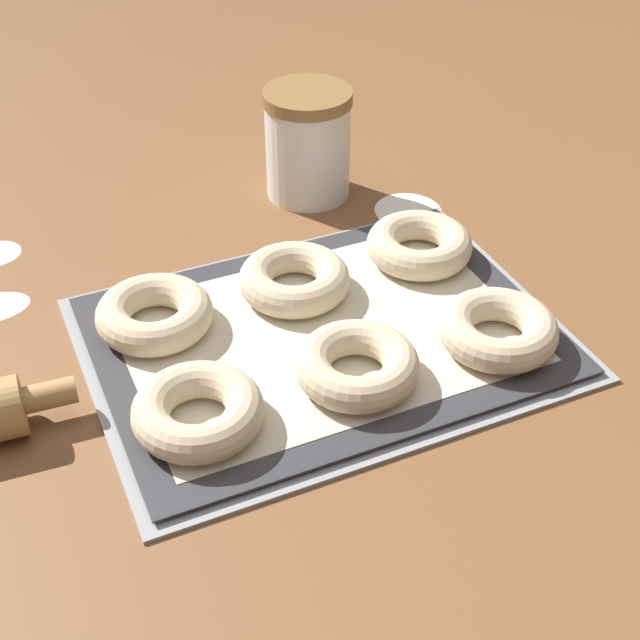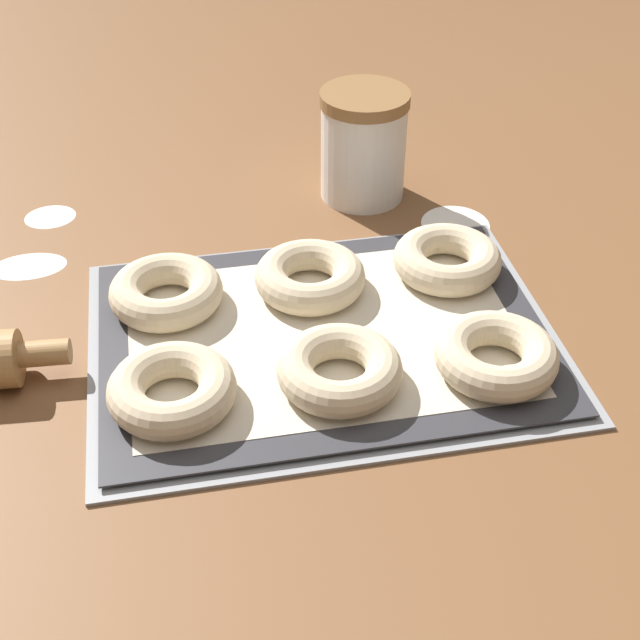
{
  "view_description": "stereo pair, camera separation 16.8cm",
  "coord_description": "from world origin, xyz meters",
  "px_view_note": "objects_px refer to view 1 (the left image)",
  "views": [
    {
      "loc": [
        -0.3,
        -0.68,
        0.61
      ],
      "look_at": [
        -0.0,
        -0.01,
        0.03
      ],
      "focal_mm": 50.0,
      "sensor_mm": 36.0,
      "label": 1
    },
    {
      "loc": [
        -0.14,
        -0.73,
        0.61
      ],
      "look_at": [
        -0.0,
        -0.01,
        0.03
      ],
      "focal_mm": 50.0,
      "sensor_mm": 36.0,
      "label": 2
    }
  ],
  "objects_px": {
    "bagel_front_left": "(198,411)",
    "bagel_back_right": "(419,245)",
    "baking_tray": "(320,339)",
    "bagel_back_center": "(296,279)",
    "bagel_back_left": "(154,314)",
    "bagel_front_center": "(353,366)",
    "bagel_front_right": "(498,329)",
    "flour_canister": "(308,143)"
  },
  "relations": [
    {
      "from": "bagel_back_left",
      "to": "bagel_back_center",
      "type": "height_order",
      "value": "same"
    },
    {
      "from": "bagel_front_left",
      "to": "flour_canister",
      "type": "distance_m",
      "value": 0.47
    },
    {
      "from": "bagel_front_center",
      "to": "bagel_back_right",
      "type": "height_order",
      "value": "same"
    },
    {
      "from": "bagel_front_center",
      "to": "bagel_back_left",
      "type": "xyz_separation_m",
      "value": [
        -0.16,
        0.16,
        0.0
      ]
    },
    {
      "from": "baking_tray",
      "to": "bagel_back_center",
      "type": "relative_size",
      "value": 3.97
    },
    {
      "from": "bagel_back_left",
      "to": "bagel_back_center",
      "type": "xyz_separation_m",
      "value": [
        0.16,
        -0.0,
        0.0
      ]
    },
    {
      "from": "bagel_back_center",
      "to": "flour_canister",
      "type": "xyz_separation_m",
      "value": [
        0.11,
        0.22,
        0.04
      ]
    },
    {
      "from": "baking_tray",
      "to": "flour_canister",
      "type": "height_order",
      "value": "flour_canister"
    },
    {
      "from": "bagel_front_left",
      "to": "bagel_front_center",
      "type": "distance_m",
      "value": 0.16
    },
    {
      "from": "bagel_front_right",
      "to": "bagel_back_center",
      "type": "height_order",
      "value": "same"
    },
    {
      "from": "baking_tray",
      "to": "bagel_back_center",
      "type": "distance_m",
      "value": 0.08
    },
    {
      "from": "bagel_front_right",
      "to": "bagel_back_center",
      "type": "distance_m",
      "value": 0.23
    },
    {
      "from": "bagel_front_center",
      "to": "bagel_back_center",
      "type": "xyz_separation_m",
      "value": [
        0.01,
        0.16,
        0.0
      ]
    },
    {
      "from": "bagel_back_right",
      "to": "bagel_front_left",
      "type": "bearing_deg",
      "value": -153.58
    },
    {
      "from": "bagel_front_center",
      "to": "bagel_back_right",
      "type": "bearing_deg",
      "value": 44.75
    },
    {
      "from": "bagel_back_right",
      "to": "bagel_back_center",
      "type": "bearing_deg",
      "value": -178.69
    },
    {
      "from": "bagel_front_left",
      "to": "bagel_back_right",
      "type": "xyz_separation_m",
      "value": [
        0.33,
        0.16,
        0.0
      ]
    },
    {
      "from": "bagel_back_right",
      "to": "bagel_front_center",
      "type": "bearing_deg",
      "value": -135.25
    },
    {
      "from": "baking_tray",
      "to": "bagel_back_left",
      "type": "bearing_deg",
      "value": 152.43
    },
    {
      "from": "bagel_front_left",
      "to": "flour_canister",
      "type": "height_order",
      "value": "flour_canister"
    },
    {
      "from": "baking_tray",
      "to": "bagel_front_left",
      "type": "distance_m",
      "value": 0.18
    },
    {
      "from": "bagel_front_right",
      "to": "bagel_back_left",
      "type": "bearing_deg",
      "value": 151.76
    },
    {
      "from": "baking_tray",
      "to": "bagel_front_right",
      "type": "relative_size",
      "value": 3.97
    },
    {
      "from": "bagel_front_center",
      "to": "flour_canister",
      "type": "bearing_deg",
      "value": 73.08
    },
    {
      "from": "bagel_front_left",
      "to": "flour_canister",
      "type": "xyz_separation_m",
      "value": [
        0.27,
        0.37,
        0.04
      ]
    },
    {
      "from": "bagel_back_left",
      "to": "flour_canister",
      "type": "bearing_deg",
      "value": 38.33
    },
    {
      "from": "bagel_front_left",
      "to": "bagel_back_right",
      "type": "distance_m",
      "value": 0.36
    },
    {
      "from": "bagel_back_left",
      "to": "bagel_back_right",
      "type": "height_order",
      "value": "same"
    },
    {
      "from": "bagel_front_right",
      "to": "bagel_back_right",
      "type": "bearing_deg",
      "value": 89.05
    },
    {
      "from": "bagel_front_center",
      "to": "bagel_back_center",
      "type": "height_order",
      "value": "same"
    },
    {
      "from": "bagel_front_center",
      "to": "bagel_back_right",
      "type": "relative_size",
      "value": 1.0
    },
    {
      "from": "flour_canister",
      "to": "bagel_front_center",
      "type": "bearing_deg",
      "value": -106.92
    },
    {
      "from": "bagel_back_left",
      "to": "baking_tray",
      "type": "bearing_deg",
      "value": -27.57
    },
    {
      "from": "bagel_back_center",
      "to": "baking_tray",
      "type": "bearing_deg",
      "value": -93.95
    },
    {
      "from": "bagel_front_right",
      "to": "bagel_back_left",
      "type": "height_order",
      "value": "same"
    },
    {
      "from": "bagel_back_center",
      "to": "bagel_front_right",
      "type": "bearing_deg",
      "value": -47.13
    },
    {
      "from": "baking_tray",
      "to": "bagel_front_right",
      "type": "distance_m",
      "value": 0.19
    },
    {
      "from": "flour_canister",
      "to": "bagel_front_right",
      "type": "bearing_deg",
      "value": -82.92
    },
    {
      "from": "bagel_front_center",
      "to": "bagel_front_right",
      "type": "height_order",
      "value": "same"
    },
    {
      "from": "baking_tray",
      "to": "bagel_back_center",
      "type": "bearing_deg",
      "value": 86.05
    },
    {
      "from": "bagel_back_right",
      "to": "baking_tray",
      "type": "bearing_deg",
      "value": -153.31
    },
    {
      "from": "bagel_back_left",
      "to": "bagel_back_center",
      "type": "distance_m",
      "value": 0.16
    }
  ]
}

